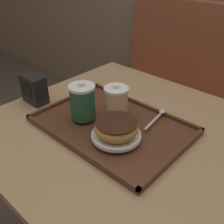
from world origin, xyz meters
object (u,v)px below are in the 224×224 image
object	(u,v)px
coffee_cup_front	(83,101)
napkin_dispenser	(34,89)
spoon	(160,114)
donut_chocolate_glazed	(116,127)
coffee_cup_rear	(116,101)

from	to	relation	value
coffee_cup_front	napkin_dispenser	size ratio (longest dim) A/B	1.18
spoon	napkin_dispenser	xyz separation A→B (m)	(-0.46, -0.23, 0.03)
coffee_cup_front	spoon	size ratio (longest dim) A/B	0.90
donut_chocolate_glazed	napkin_dispenser	xyz separation A→B (m)	(-0.43, -0.02, -0.00)
coffee_cup_rear	spoon	distance (m)	0.17
donut_chocolate_glazed	coffee_cup_rear	bearing A→B (deg)	132.19
coffee_cup_rear	donut_chocolate_glazed	distance (m)	0.14
donut_chocolate_glazed	napkin_dispenser	bearing A→B (deg)	-176.97
coffee_cup_front	coffee_cup_rear	distance (m)	0.12
coffee_cup_rear	napkin_dispenser	distance (m)	0.36
coffee_cup_front	spoon	distance (m)	0.29
donut_chocolate_glazed	napkin_dispenser	size ratio (longest dim) A/B	1.20
donut_chocolate_glazed	spoon	xyz separation A→B (m)	(0.03, 0.21, -0.03)
napkin_dispenser	spoon	bearing A→B (deg)	26.22
spoon	napkin_dispenser	bearing A→B (deg)	108.30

